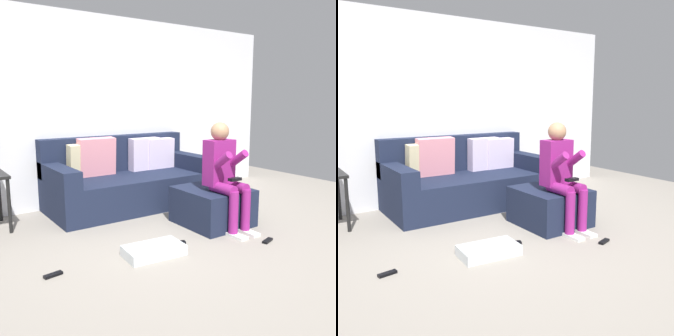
% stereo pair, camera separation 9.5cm
% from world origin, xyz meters
% --- Properties ---
extents(ground_plane, '(7.34, 7.34, 0.00)m').
position_xyz_m(ground_plane, '(0.00, 0.00, 0.00)').
color(ground_plane, gray).
extents(wall_back, '(5.64, 0.10, 2.40)m').
position_xyz_m(wall_back, '(0.00, 2.14, 1.20)').
color(wall_back, silver).
rests_on(wall_back, ground_plane).
extents(couch_sectional, '(2.01, 0.94, 0.88)m').
position_xyz_m(couch_sectional, '(0.16, 1.69, 0.33)').
color(couch_sectional, '#192138').
rests_on(couch_sectional, ground_plane).
extents(ottoman, '(0.67, 0.71, 0.40)m').
position_xyz_m(ottoman, '(0.58, 0.51, 0.20)').
color(ottoman, '#192138').
rests_on(ottoman, ground_plane).
extents(person_seated, '(0.31, 0.58, 1.11)m').
position_xyz_m(person_seated, '(0.57, 0.34, 0.62)').
color(person_seated, '#8C1E72').
rests_on(person_seated, ground_plane).
extents(storage_bin, '(0.54, 0.34, 0.09)m').
position_xyz_m(storage_bin, '(-0.42, 0.15, 0.05)').
color(storage_bin, silver).
rests_on(storage_bin, ground_plane).
extents(remote_near_ottoman, '(0.15, 0.09, 0.02)m').
position_xyz_m(remote_near_ottoman, '(0.65, -0.20, 0.01)').
color(remote_near_ottoman, black).
rests_on(remote_near_ottoman, ground_plane).
extents(remote_by_storage_bin, '(0.16, 0.10, 0.02)m').
position_xyz_m(remote_by_storage_bin, '(-0.09, 0.25, 0.01)').
color(remote_by_storage_bin, black).
rests_on(remote_by_storage_bin, ground_plane).
extents(remote_under_side_table, '(0.15, 0.07, 0.02)m').
position_xyz_m(remote_under_side_table, '(-1.27, 0.26, 0.01)').
color(remote_under_side_table, black).
rests_on(remote_under_side_table, ground_plane).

